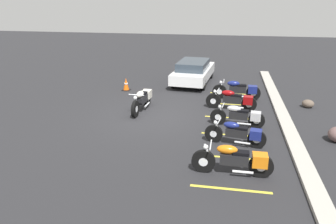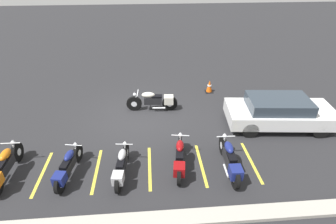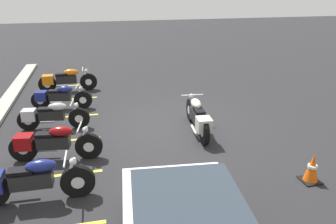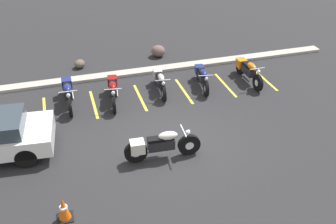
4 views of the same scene
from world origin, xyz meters
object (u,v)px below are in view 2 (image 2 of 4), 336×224
object	(u,v)px
parked_bike_4	(4,167)
traffic_cone	(209,86)
parked_bike_1	(180,157)
motorcycle_cream_featured	(155,101)
parked_bike_3	(67,167)
car_white	(279,112)
parked_bike_0	(230,160)
parked_bike_2	(121,166)

from	to	relation	value
parked_bike_4	traffic_cone	size ratio (longest dim) A/B	3.38
parked_bike_1	parked_bike_4	distance (m)	5.57
motorcycle_cream_featured	parked_bike_3	distance (m)	4.96
parked_bike_3	car_white	xyz separation A→B (m)	(-7.98, -2.34, 0.25)
parked_bike_0	parked_bike_3	bearing A→B (deg)	89.57
motorcycle_cream_featured	parked_bike_1	world-z (taller)	motorcycle_cream_featured
motorcycle_cream_featured	parked_bike_3	xyz separation A→B (m)	(2.91, 4.02, -0.06)
parked_bike_3	traffic_cone	size ratio (longest dim) A/B	3.06
motorcycle_cream_featured	parked_bike_4	distance (m)	6.26
motorcycle_cream_featured	parked_bike_1	distance (m)	3.95
car_white	traffic_cone	size ratio (longest dim) A/B	6.70
parked_bike_2	traffic_cone	world-z (taller)	parked_bike_2
motorcycle_cream_featured	parked_bike_1	xyz separation A→B (m)	(-0.69, 3.89, -0.03)
parked_bike_3	car_white	world-z (taller)	car_white
motorcycle_cream_featured	traffic_cone	bearing A→B (deg)	-146.70
car_white	parked_bike_3	bearing A→B (deg)	-158.52
parked_bike_3	parked_bike_4	world-z (taller)	parked_bike_4
parked_bike_0	parked_bike_1	size ratio (longest dim) A/B	1.04
motorcycle_cream_featured	parked_bike_2	distance (m)	4.29
motorcycle_cream_featured	traffic_cone	world-z (taller)	motorcycle_cream_featured
parked_bike_3	car_white	bearing A→B (deg)	-64.23
parked_bike_2	traffic_cone	distance (m)	7.07
car_white	traffic_cone	xyz separation A→B (m)	(2.16, -3.31, -0.37)
parked_bike_2	parked_bike_3	xyz separation A→B (m)	(1.71, -0.10, -0.00)
traffic_cone	parked_bike_3	bearing A→B (deg)	44.20
parked_bike_2	car_white	distance (m)	6.73
parked_bike_0	car_white	bearing A→B (deg)	-46.91
parked_bike_1	traffic_cone	distance (m)	5.96
parked_bike_1	parked_bike_4	world-z (taller)	parked_bike_4
parked_bike_1	car_white	world-z (taller)	car_white
car_white	parked_bike_1	bearing A→B (deg)	-147.95
parked_bike_2	traffic_cone	bearing A→B (deg)	-29.39
parked_bike_1	parked_bike_2	xyz separation A→B (m)	(1.89, 0.22, -0.03)
parked_bike_0	car_white	size ratio (longest dim) A/B	0.51
parked_bike_4	traffic_cone	distance (m)	9.57
parked_bike_4	car_white	xyz separation A→B (m)	(-9.94, -2.25, 0.21)
parked_bike_1	traffic_cone	size ratio (longest dim) A/B	3.31
parked_bike_4	traffic_cone	xyz separation A→B (m)	(-7.78, -5.56, -0.16)
parked_bike_1	parked_bike_2	bearing A→B (deg)	104.71
parked_bike_4	traffic_cone	world-z (taller)	parked_bike_4
parked_bike_0	parked_bike_2	size ratio (longest dim) A/B	1.11
parked_bike_3	parked_bike_4	distance (m)	1.97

